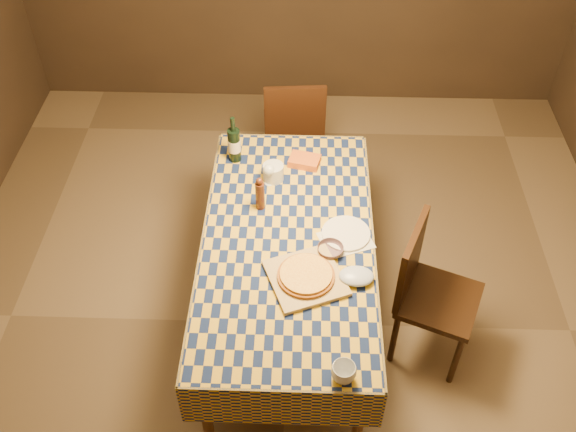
{
  "coord_description": "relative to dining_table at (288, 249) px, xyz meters",
  "views": [
    {
      "loc": [
        0.08,
        -2.37,
        3.32
      ],
      "look_at": [
        0.0,
        0.05,
        0.9
      ],
      "focal_mm": 40.0,
      "sensor_mm": 36.0,
      "label": 1
    }
  ],
  "objects": [
    {
      "name": "dining_table",
      "position": [
        0.0,
        0.0,
        0.0
      ],
      "size": [
        0.94,
        1.84,
        0.77
      ],
      "color": "brown",
      "rests_on": "ground"
    },
    {
      "name": "deli_tub",
      "position": [
        -0.1,
        0.49,
        0.13
      ],
      "size": [
        0.13,
        0.13,
        0.1
      ],
      "primitive_type": "cylinder",
      "rotation": [
        0.0,
        0.0,
        -0.03
      ],
      "color": "silver",
      "rests_on": "dining_table"
    },
    {
      "name": "pepper_mill",
      "position": [
        -0.16,
        0.25,
        0.18
      ],
      "size": [
        0.06,
        0.06,
        0.22
      ],
      "color": "#472010",
      "rests_on": "dining_table"
    },
    {
      "name": "white_plate",
      "position": [
        0.32,
        0.05,
        0.08
      ],
      "size": [
        0.33,
        0.33,
        0.02
      ],
      "primitive_type": "cylinder",
      "rotation": [
        0.0,
        0.0,
        0.3
      ],
      "color": "silver",
      "rests_on": "dining_table"
    },
    {
      "name": "wine_glass",
      "position": [
        -0.12,
        0.45,
        0.17
      ],
      "size": [
        0.07,
        0.07,
        0.14
      ],
      "color": "silver",
      "rests_on": "dining_table"
    },
    {
      "name": "wine_bottle",
      "position": [
        -0.35,
        0.67,
        0.19
      ],
      "size": [
        0.09,
        0.09,
        0.31
      ],
      "color": "black",
      "rests_on": "dining_table"
    },
    {
      "name": "flour_bag",
      "position": [
        0.36,
        -0.27,
        0.1
      ],
      "size": [
        0.2,
        0.17,
        0.05
      ],
      "primitive_type": "ellipsoid",
      "rotation": [
        0.0,
        0.0,
        0.2
      ],
      "color": "#AABBDA",
      "rests_on": "dining_table"
    },
    {
      "name": "bowl",
      "position": [
        0.23,
        -0.09,
        0.1
      ],
      "size": [
        0.18,
        0.18,
        0.04
      ],
      "primitive_type": "imported",
      "rotation": [
        0.0,
        0.0,
        -0.35
      ],
      "color": "#634853",
      "rests_on": "dining_table"
    },
    {
      "name": "chair_right",
      "position": [
        0.78,
        -0.11,
        -0.17
      ],
      "size": [
        0.55,
        0.55,
        0.93
      ],
      "color": "black",
      "rests_on": "ground"
    },
    {
      "name": "flour_patch",
      "position": [
        0.32,
        0.0,
        0.08
      ],
      "size": [
        0.33,
        0.29,
        0.0
      ],
      "primitive_type": "cube",
      "rotation": [
        0.0,
        0.0,
        0.37
      ],
      "color": "silver",
      "rests_on": "dining_table"
    },
    {
      "name": "tumbler",
      "position": [
        0.28,
        -0.84,
        0.12
      ],
      "size": [
        0.14,
        0.14,
        0.09
      ],
      "primitive_type": "imported",
      "rotation": [
        0.0,
        0.0,
        -0.3
      ],
      "color": "silver",
      "rests_on": "dining_table"
    },
    {
      "name": "chair_far",
      "position": [
        0.0,
        1.34,
        -0.17
      ],
      "size": [
        0.45,
        0.46,
        0.93
      ],
      "color": "black",
      "rests_on": "ground"
    },
    {
      "name": "pizza",
      "position": [
        0.1,
        -0.28,
        0.11
      ],
      "size": [
        0.36,
        0.36,
        0.03
      ],
      "color": "#965119",
      "rests_on": "cutting_board"
    },
    {
      "name": "cutting_board",
      "position": [
        0.1,
        -0.28,
        0.09
      ],
      "size": [
        0.47,
        0.47,
        0.02
      ],
      "primitive_type": "cube",
      "rotation": [
        0.0,
        0.0,
        0.38
      ],
      "color": "tan",
      "rests_on": "dining_table"
    },
    {
      "name": "room",
      "position": [
        0.0,
        0.0,
        0.66
      ],
      "size": [
        5.0,
        5.1,
        2.7
      ],
      "color": "brown",
      "rests_on": "ground"
    },
    {
      "name": "takeout_container",
      "position": [
        0.08,
        0.64,
        0.1
      ],
      "size": [
        0.21,
        0.17,
        0.05
      ],
      "primitive_type": "cube",
      "rotation": [
        0.0,
        0.0,
        -0.23
      ],
      "color": "#CF5D1B",
      "rests_on": "dining_table"
    }
  ]
}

